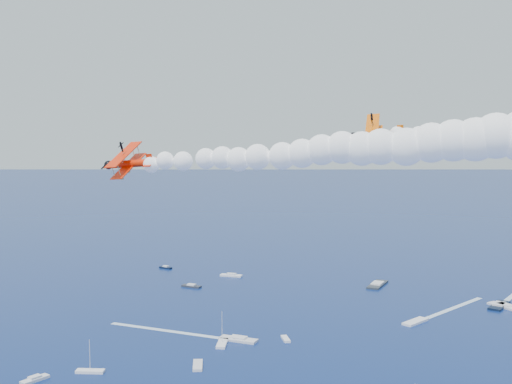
% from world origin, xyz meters
% --- Properties ---
extents(biplane_lead, '(8.99, 10.94, 8.80)m').
position_xyz_m(biplane_lead, '(12.31, 23.82, 59.98)').
color(biplane_lead, '#FB6405').
extents(biplane_trail, '(8.35, 10.11, 8.46)m').
position_xyz_m(biplane_trail, '(-18.80, 8.60, 56.12)').
color(biplane_trail, '#FF2705').
extents(smoke_trail_trail, '(72.00, 12.09, 12.24)m').
position_xyz_m(smoke_trail_trail, '(16.67, 9.99, 58.87)').
color(smoke_trail_trail, white).
extents(spectator_boats, '(218.78, 161.35, 0.70)m').
position_xyz_m(spectator_boats, '(-3.28, 122.39, 0.35)').
color(spectator_boats, silver).
rests_on(spectator_boats, ground).
extents(boat_wakes, '(128.04, 108.50, 0.04)m').
position_xyz_m(boat_wakes, '(-2.49, 150.66, 0.03)').
color(boat_wakes, white).
rests_on(boat_wakes, ground).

